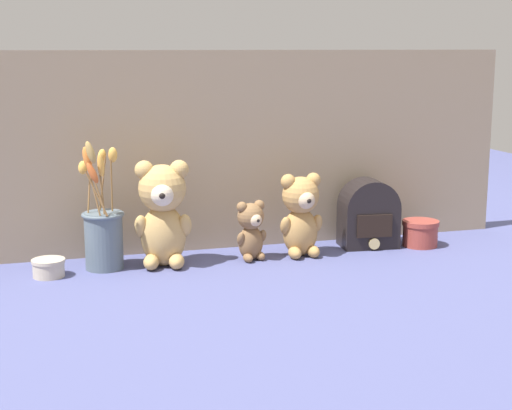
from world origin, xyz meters
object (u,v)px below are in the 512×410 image
teddy_bear_medium (301,213)px  teddy_bear_small (251,229)px  vintage_radio (369,215)px  decorative_tin_tall (420,233)px  teddy_bear_large (163,212)px  decorative_tin_short (49,268)px  flower_vase (103,232)px

teddy_bear_medium → teddy_bear_small: bearing=-179.1°
teddy_bear_medium → vintage_radio: (0.23, 0.05, -0.03)m
vintage_radio → decorative_tin_tall: size_ratio=1.85×
teddy_bear_large → decorative_tin_short: size_ratio=3.36×
teddy_bear_large → flower_vase: bearing=173.5°
teddy_bear_medium → decorative_tin_tall: (0.38, 0.00, -0.08)m
teddy_bear_medium → decorative_tin_short: (-0.70, -0.01, -0.10)m
teddy_bear_medium → decorative_tin_short: 0.71m
flower_vase → teddy_bear_large: bearing=-6.5°
flower_vase → decorative_tin_short: 0.17m
teddy_bear_small → decorative_tin_short: bearing=-179.2°
teddy_bear_large → teddy_bear_small: 0.25m
teddy_bear_large → decorative_tin_short: bearing=-177.3°
decorative_tin_tall → decorative_tin_short: 1.08m
flower_vase → decorative_tin_short: size_ratio=4.12×
teddy_bear_medium → flower_vase: size_ratio=0.67×
vintage_radio → decorative_tin_short: bearing=-176.6°
decorative_tin_short → decorative_tin_tall: bearing=0.8°
teddy_bear_small → flower_vase: size_ratio=0.47×
teddy_bear_small → decorative_tin_short: size_ratio=1.95×
vintage_radio → teddy_bear_medium: bearing=-168.8°
flower_vase → decorative_tin_tall: bearing=-1.1°
teddy_bear_small → decorative_tin_tall: bearing=0.8°
teddy_bear_small → flower_vase: 0.41m
teddy_bear_large → teddy_bear_small: size_ratio=1.73×
decorative_tin_tall → vintage_radio: bearing=165.0°
vintage_radio → decorative_tin_short: (-0.93, -0.06, -0.07)m
teddy_bear_medium → teddy_bear_small: (-0.15, -0.00, -0.04)m
teddy_bear_large → teddy_bear_medium: teddy_bear_large is taller
decorative_tin_tall → decorative_tin_short: (-1.08, -0.01, -0.02)m
flower_vase → decorative_tin_tall: 0.94m
teddy_bear_medium → decorative_tin_short: teddy_bear_medium is taller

